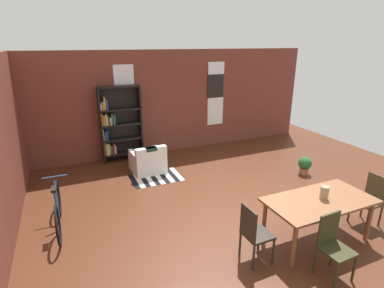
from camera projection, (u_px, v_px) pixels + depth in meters
The scene contains 16 objects.
ground_plane at pixel (251, 219), 5.71m from camera, with size 11.05×11.05×0.00m, color #4F2615.
back_wall_brick at pixel (173, 102), 8.96m from camera, with size 9.12×0.12×3.03m, color brown.
window_pane_0 at pixel (126, 101), 8.31m from camera, with size 0.55×0.02×1.97m, color white.
window_pane_1 at pixel (216, 94), 9.39m from camera, with size 0.55×0.02×1.97m, color white.
dining_table at pixel (319, 204), 4.90m from camera, with size 1.81×0.92×0.78m.
vase_on_table at pixel (324, 193), 4.87m from camera, with size 0.14×0.14×0.22m, color #998466.
tealight_candle_0 at pixel (327, 189), 5.17m from camera, with size 0.04×0.04×0.04m, color silver.
dining_chair_head_right at pixel (370, 198), 5.44m from camera, with size 0.41×0.41×0.95m.
dining_chair_head_left at pixel (254, 232), 4.48m from camera, with size 0.41×0.41×0.95m.
dining_chair_near_left at pixel (333, 244), 4.21m from camera, with size 0.41×0.41×0.95m.
bookshelf_tall at pixel (118, 125), 8.25m from camera, with size 1.13×0.30×2.11m.
armchair_white at pixel (148, 161), 7.74m from camera, with size 0.85×0.85×0.75m.
bicycle_second at pixel (58, 210), 5.38m from camera, with size 0.44×1.71×0.89m.
potted_plant_by_shelf at pixel (305, 165), 7.60m from camera, with size 0.33×0.33×0.46m.
striped_rug at pixel (156, 177), 7.47m from camera, with size 1.23×0.86×0.01m.
framed_picture at pixel (216, 86), 9.30m from camera, with size 0.56×0.03×0.72m, color black.
Camera 1 is at (-3.02, -4.07, 3.22)m, focal length 27.86 mm.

